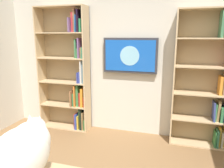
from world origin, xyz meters
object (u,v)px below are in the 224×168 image
at_px(bookshelf_left, 211,80).
at_px(wall_mounted_tv, 130,56).
at_px(bookshelf_right, 70,73).
at_px(cat, 23,151).

bearing_deg(bookshelf_left, wall_mounted_tv, -3.81).
distance_m(bookshelf_right, cat, 2.49).
bearing_deg(wall_mounted_tv, bookshelf_left, 176.19).
distance_m(wall_mounted_tv, cat, 2.46).
distance_m(bookshelf_left, cat, 2.74).
bearing_deg(bookshelf_right, cat, 110.28).
bearing_deg(wall_mounted_tv, cat, 85.48).
height_order(bookshelf_left, cat, bookshelf_left).
distance_m(bookshelf_left, bookshelf_right, 2.29).
xyz_separation_m(bookshelf_right, wall_mounted_tv, (-1.05, -0.08, 0.32)).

